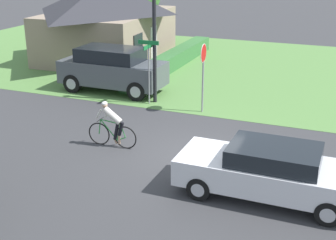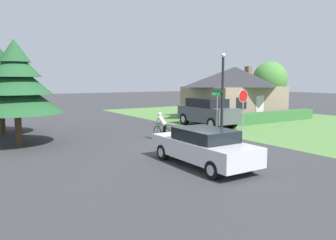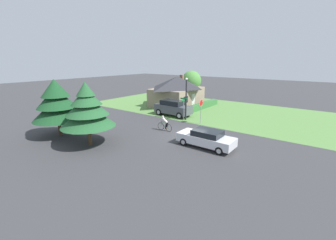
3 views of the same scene
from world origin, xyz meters
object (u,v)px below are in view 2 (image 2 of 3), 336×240
(cottage_house, at_px, (235,91))
(conifer_tall_near, at_px, (16,85))
(street_lamp, at_px, (223,88))
(deciduous_tree_right, at_px, (270,80))
(conifer_tall_far, at_px, (0,82))
(parked_suv_right, at_px, (207,112))
(sedan_left_lane, at_px, (203,147))
(street_name_sign, at_px, (217,103))
(stop_sign, at_px, (243,104))
(cyclist, at_px, (162,127))

(cottage_house, distance_m, conifer_tall_near, 18.69)
(street_lamp, bearing_deg, deciduous_tree_right, 28.62)
(cottage_house, distance_m, conifer_tall_far, 18.60)
(parked_suv_right, bearing_deg, sedan_left_lane, 140.44)
(sedan_left_lane, bearing_deg, deciduous_tree_right, -55.46)
(cottage_house, xyz_separation_m, street_name_sign, (-7.03, -5.78, -0.46))
(stop_sign, distance_m, deciduous_tree_right, 15.37)
(cottage_house, relative_size, conifer_tall_far, 1.65)
(conifer_tall_near, bearing_deg, stop_sign, -21.29)
(street_name_sign, height_order, conifer_tall_far, conifer_tall_far)
(deciduous_tree_right, bearing_deg, sedan_left_lane, -145.65)
(sedan_left_lane, distance_m, deciduous_tree_right, 22.28)
(cyclist, relative_size, street_lamp, 0.35)
(street_name_sign, distance_m, deciduous_tree_right, 14.03)
(cottage_house, xyz_separation_m, deciduous_tree_right, (5.34, 0.67, 1.01))
(parked_suv_right, height_order, conifer_tall_far, conifer_tall_far)
(cyclist, xyz_separation_m, street_name_sign, (4.49, 0.71, 1.12))
(cottage_house, xyz_separation_m, cyclist, (-11.52, -6.49, -1.58))
(parked_suv_right, relative_size, stop_sign, 1.73)
(sedan_left_lane, xyz_separation_m, stop_sign, (5.76, 3.67, 1.20))
(parked_suv_right, bearing_deg, street_name_sign, 155.23)
(parked_suv_right, bearing_deg, cottage_house, -59.05)
(conifer_tall_far, bearing_deg, street_name_sign, -28.36)
(sedan_left_lane, xyz_separation_m, deciduous_tree_right, (18.27, 12.49, 2.58))
(stop_sign, height_order, conifer_tall_near, conifer_tall_near)
(cyclist, distance_m, stop_sign, 4.80)
(street_lamp, bearing_deg, street_name_sign, 157.78)
(parked_suv_right, distance_m, street_name_sign, 2.64)
(cottage_house, relative_size, deciduous_tree_right, 1.71)
(cottage_house, bearing_deg, stop_sign, -133.71)
(conifer_tall_near, distance_m, deciduous_tree_right, 24.05)
(parked_suv_right, relative_size, conifer_tall_far, 0.89)
(conifer_tall_near, distance_m, conifer_tall_far, 4.27)
(cyclist, height_order, parked_suv_right, parked_suv_right)
(sedan_left_lane, bearing_deg, parked_suv_right, -39.81)
(cyclist, relative_size, conifer_tall_near, 0.33)
(sedan_left_lane, relative_size, conifer_tall_far, 0.89)
(cyclist, height_order, conifer_tall_near, conifer_tall_near)
(cottage_house, distance_m, deciduous_tree_right, 5.48)
(cyclist, relative_size, conifer_tall_far, 0.33)
(sedan_left_lane, distance_m, cyclist, 5.51)
(cottage_house, bearing_deg, sedan_left_lane, -139.92)
(parked_suv_right, height_order, stop_sign, stop_sign)
(cyclist, distance_m, conifer_tall_near, 7.64)
(conifer_tall_near, bearing_deg, cottage_house, 11.77)
(stop_sign, distance_m, conifer_tall_near, 11.98)
(sedan_left_lane, bearing_deg, street_name_sign, -44.17)
(cottage_house, distance_m, street_name_sign, 9.12)
(cottage_house, height_order, deciduous_tree_right, deciduous_tree_right)
(conifer_tall_far, xyz_separation_m, deciduous_tree_right, (23.92, 0.22, 0.18))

